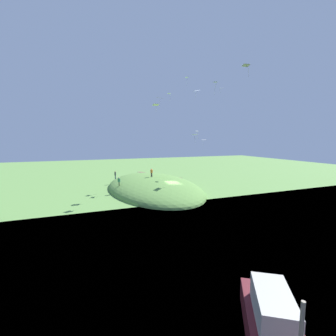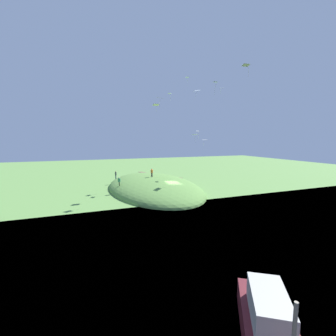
# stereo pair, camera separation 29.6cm
# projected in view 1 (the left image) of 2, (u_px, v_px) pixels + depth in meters

# --- Properties ---
(ground_plane) EXTENTS (160.00, 160.00, 0.00)m
(ground_plane) POSITION_uv_depth(u_px,v_px,m) (173.00, 195.00, 41.12)
(ground_plane) COLOR #629146
(grass_hill) EXTENTS (30.40, 17.27, 5.08)m
(grass_hill) POSITION_uv_depth(u_px,v_px,m) (153.00, 189.00, 46.26)
(grass_hill) COLOR #5F8F42
(grass_hill) RESTS_ON ground_plane
(dirt_path) EXTENTS (15.89, 8.45, 0.04)m
(dirt_path) POSITION_uv_depth(u_px,v_px,m) (158.00, 175.00, 64.19)
(dirt_path) COLOR brown
(dirt_path) RESTS_ON ground_plane
(person_with_child) EXTENTS (0.53, 0.53, 1.69)m
(person_with_child) POSITION_uv_depth(u_px,v_px,m) (152.00, 172.00, 45.09)
(person_with_child) COLOR #3A3132
(person_with_child) RESTS_ON grass_hill
(person_walking_path) EXTENTS (0.50, 0.50, 1.63)m
(person_walking_path) POSITION_uv_depth(u_px,v_px,m) (119.00, 181.00, 41.72)
(person_walking_path) COLOR #313627
(person_walking_path) RESTS_ON grass_hill
(person_on_hilltop) EXTENTS (0.49, 0.49, 1.77)m
(person_on_hilltop) POSITION_uv_depth(u_px,v_px,m) (115.00, 174.00, 50.77)
(person_on_hilltop) COLOR #1D2B4D
(person_on_hilltop) RESTS_ON grass_hill
(kite_0) EXTENTS (1.23, 1.36, 1.56)m
(kite_0) POSITION_uv_depth(u_px,v_px,m) (204.00, 140.00, 55.87)
(kite_0) COLOR silver
(kite_1) EXTENTS (1.19, 1.09, 1.27)m
(kite_1) POSITION_uv_depth(u_px,v_px,m) (197.00, 91.00, 37.27)
(kite_1) COLOR white
(kite_2) EXTENTS (1.00, 0.76, 1.76)m
(kite_2) POSITION_uv_depth(u_px,v_px,m) (187.00, 78.00, 49.42)
(kite_2) COLOR white
(kite_3) EXTENTS (0.78, 1.14, 1.50)m
(kite_3) POSITION_uv_depth(u_px,v_px,m) (156.00, 105.00, 41.88)
(kite_3) COLOR silver
(kite_4) EXTENTS (0.95, 0.84, 1.25)m
(kite_4) POSITION_uv_depth(u_px,v_px,m) (221.00, 88.00, 49.05)
(kite_4) COLOR white
(kite_5) EXTENTS (0.80, 1.09, 1.82)m
(kite_5) POSITION_uv_depth(u_px,v_px,m) (246.00, 66.00, 32.63)
(kite_5) COLOR silver
(kite_6) EXTENTS (0.54, 0.72, 1.96)m
(kite_6) POSITION_uv_depth(u_px,v_px,m) (215.00, 83.00, 36.74)
(kite_6) COLOR silver
(kite_7) EXTENTS (1.13, 1.26, 1.75)m
(kite_7) POSITION_uv_depth(u_px,v_px,m) (160.00, 98.00, 38.91)
(kite_7) COLOR silver
(kite_8) EXTENTS (1.10, 1.05, 1.67)m
(kite_8) POSITION_uv_depth(u_px,v_px,m) (169.00, 94.00, 49.20)
(kite_8) COLOR white
(kite_9) EXTENTS (1.34, 1.43, 1.57)m
(kite_9) POSITION_uv_depth(u_px,v_px,m) (195.00, 135.00, 40.68)
(kite_9) COLOR white
(kite_10) EXTENTS (0.60, 0.73, 2.01)m
(kite_10) POSITION_uv_depth(u_px,v_px,m) (197.00, 132.00, 57.50)
(kite_10) COLOR silver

